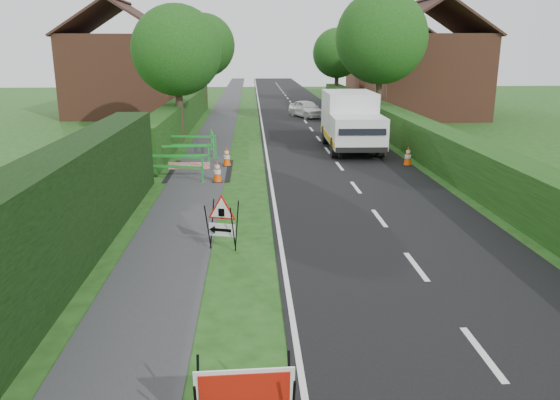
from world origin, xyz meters
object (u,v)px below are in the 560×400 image
red_rect_sign (245,400)px  works_van (351,120)px  triangle_sign (220,218)px  hatchback_car (307,109)px

red_rect_sign → works_van: works_van is taller
triangle_sign → red_rect_sign: bearing=-67.9°
hatchback_car → red_rect_sign: bearing=-118.8°
triangle_sign → hatchback_car: 26.14m
triangle_sign → hatchback_car: size_ratio=0.33×
triangle_sign → hatchback_car: (4.57, 25.73, -0.20)m
hatchback_car → works_van: bearing=-108.3°
triangle_sign → hatchback_car: hatchback_car is taller
works_van → hatchback_car: (-0.79, 12.69, -0.80)m
red_rect_sign → works_van: 20.11m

